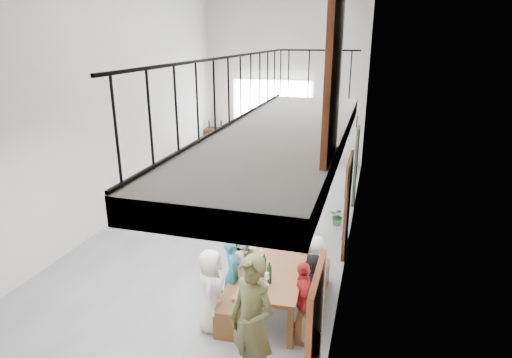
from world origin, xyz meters
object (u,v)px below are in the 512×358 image
(oak_barrel, at_px, (200,160))
(bicycle_near, at_px, (306,151))
(bench_inner, at_px, (240,289))
(host_standing, at_px, (252,322))
(serving_counter, at_px, (234,144))
(side_bench, at_px, (164,185))
(tasting_table, at_px, (277,268))

(oak_barrel, xyz_separation_m, bicycle_near, (3.03, 2.14, -0.02))
(bench_inner, distance_m, bicycle_near, 8.25)
(oak_barrel, xyz_separation_m, host_standing, (3.98, -7.70, 0.38))
(serving_counter, bearing_deg, bicycle_near, -9.76)
(bench_inner, bearing_deg, oak_barrel, 114.33)
(bench_inner, relative_size, bicycle_near, 1.09)
(side_bench, xyz_separation_m, serving_counter, (0.76, 3.93, 0.32))
(side_bench, xyz_separation_m, oak_barrel, (0.38, 1.71, 0.29))
(side_bench, distance_m, host_standing, 7.44)
(tasting_table, xyz_separation_m, serving_counter, (-3.53, 8.28, -0.16))
(tasting_table, distance_m, oak_barrel, 7.22)
(tasting_table, height_order, host_standing, host_standing)
(bench_inner, bearing_deg, side_bench, 125.91)
(tasting_table, xyz_separation_m, bicycle_near, (-0.88, 8.21, -0.22))
(oak_barrel, relative_size, bicycle_near, 0.55)
(side_bench, relative_size, serving_counter, 0.76)
(host_standing, xyz_separation_m, bicycle_near, (-0.95, 9.84, -0.41))
(oak_barrel, relative_size, host_standing, 0.57)
(serving_counter, xyz_separation_m, bicycle_near, (2.65, -0.07, -0.06))
(side_bench, bearing_deg, oak_barrel, 77.48)
(side_bench, height_order, serving_counter, serving_counter)
(tasting_table, relative_size, side_bench, 1.41)
(tasting_table, distance_m, host_standing, 1.65)
(side_bench, xyz_separation_m, host_standing, (4.36, -5.99, 0.67))
(tasting_table, distance_m, serving_counter, 9.00)
(bench_inner, relative_size, side_bench, 1.30)
(bench_inner, height_order, side_bench, bench_inner)
(tasting_table, xyz_separation_m, side_bench, (-4.29, 4.35, -0.49))
(tasting_table, bearing_deg, oak_barrel, 119.73)
(tasting_table, height_order, bicycle_near, bicycle_near)
(tasting_table, distance_m, bicycle_near, 8.26)
(oak_barrel, distance_m, host_standing, 8.68)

